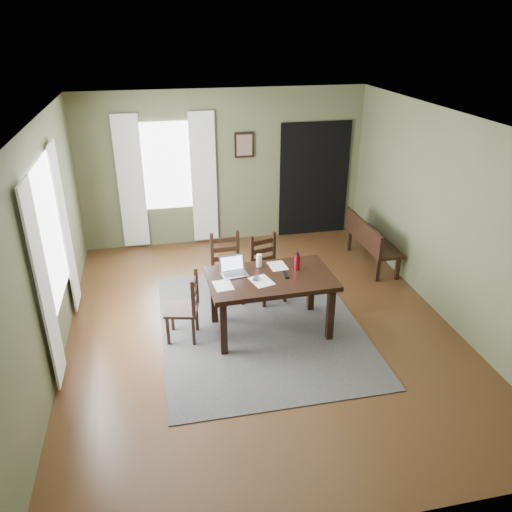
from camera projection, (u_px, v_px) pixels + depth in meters
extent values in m
cube|color=#492C16|center=(261.00, 326.00, 6.68)|extent=(5.00, 6.00, 0.01)
cube|color=#555B3B|center=(225.00, 168.00, 8.75)|extent=(5.00, 0.02, 2.70)
cube|color=#555B3B|center=(353.00, 398.00, 3.45)|extent=(5.00, 0.02, 2.70)
cube|color=#555B3B|center=(45.00, 251.00, 5.64)|extent=(0.02, 6.00, 2.70)
cube|color=#555B3B|center=(446.00, 218.00, 6.56)|extent=(0.02, 6.00, 2.70)
cube|color=white|center=(262.00, 121.00, 5.52)|extent=(5.00, 6.00, 0.02)
cube|color=#424242|center=(261.00, 326.00, 6.68)|extent=(2.60, 3.20, 0.01)
cube|color=black|center=(271.00, 279.00, 6.27)|extent=(1.60, 0.99, 0.06)
cube|color=black|center=(271.00, 283.00, 6.30)|extent=(1.43, 0.82, 0.05)
cube|color=black|center=(223.00, 330.00, 5.99)|extent=(0.09, 0.09, 0.67)
cube|color=black|center=(214.00, 299.00, 6.63)|extent=(0.09, 0.09, 0.67)
cube|color=black|center=(330.00, 315.00, 6.27)|extent=(0.09, 0.09, 0.67)
cube|color=black|center=(311.00, 288.00, 6.92)|extent=(0.09, 0.09, 0.67)
cube|color=black|center=(182.00, 310.00, 6.26)|extent=(0.47, 0.47, 0.04)
cube|color=black|center=(172.00, 317.00, 6.50)|extent=(0.05, 0.05, 0.39)
cube|color=black|center=(197.00, 317.00, 6.50)|extent=(0.05, 0.05, 0.39)
cube|color=black|center=(168.00, 331.00, 6.21)|extent=(0.05, 0.05, 0.39)
cube|color=black|center=(194.00, 331.00, 6.21)|extent=(0.05, 0.05, 0.39)
cube|color=black|center=(197.00, 286.00, 6.30)|extent=(0.05, 0.05, 0.49)
cube|color=black|center=(193.00, 299.00, 6.00)|extent=(0.05, 0.05, 0.49)
cube|color=black|center=(195.00, 301.00, 6.21)|extent=(0.09, 0.29, 0.07)
cube|color=black|center=(195.00, 292.00, 6.15)|extent=(0.09, 0.29, 0.07)
cube|color=black|center=(194.00, 283.00, 6.09)|extent=(0.09, 0.29, 0.07)
cube|color=black|center=(228.00, 273.00, 7.09)|extent=(0.45, 0.45, 0.04)
cube|color=black|center=(218.00, 294.00, 7.00)|extent=(0.04, 0.04, 0.42)
cube|color=black|center=(214.00, 283.00, 7.31)|extent=(0.04, 0.04, 0.42)
cube|color=black|center=(243.00, 291.00, 7.08)|extent=(0.04, 0.04, 0.42)
cube|color=black|center=(238.00, 280.00, 7.38)|extent=(0.04, 0.04, 0.42)
cube|color=black|center=(212.00, 250.00, 7.11)|extent=(0.05, 0.05, 0.54)
cube|color=black|center=(238.00, 248.00, 7.18)|extent=(0.05, 0.05, 0.54)
cube|color=black|center=(225.00, 258.00, 7.21)|extent=(0.32, 0.04, 0.07)
cube|color=black|center=(225.00, 249.00, 7.15)|extent=(0.32, 0.04, 0.07)
cube|color=black|center=(225.00, 240.00, 7.08)|extent=(0.32, 0.04, 0.07)
cube|color=black|center=(269.00, 273.00, 7.13)|extent=(0.51, 0.51, 0.04)
cube|color=black|center=(264.00, 294.00, 7.02)|extent=(0.05, 0.05, 0.41)
cube|color=black|center=(253.00, 284.00, 7.29)|extent=(0.05, 0.05, 0.41)
cube|color=black|center=(285.00, 289.00, 7.16)|extent=(0.05, 0.05, 0.41)
cube|color=black|center=(273.00, 279.00, 7.43)|extent=(0.05, 0.05, 0.41)
cube|color=black|center=(252.00, 253.00, 7.09)|extent=(0.06, 0.06, 0.52)
cube|color=black|center=(274.00, 248.00, 7.24)|extent=(0.06, 0.06, 0.52)
cube|color=black|center=(263.00, 259.00, 7.23)|extent=(0.30, 0.11, 0.07)
cube|color=black|center=(263.00, 251.00, 7.17)|extent=(0.30, 0.11, 0.07)
cube|color=black|center=(263.00, 242.00, 7.11)|extent=(0.30, 0.11, 0.07)
cube|color=black|center=(373.00, 241.00, 8.20)|extent=(0.44, 1.38, 0.06)
cube|color=black|center=(398.00, 268.00, 7.81)|extent=(0.06, 0.06, 0.38)
cube|color=black|center=(378.00, 270.00, 7.75)|extent=(0.06, 0.06, 0.38)
cube|color=black|center=(367.00, 239.00, 8.85)|extent=(0.06, 0.06, 0.38)
cube|color=black|center=(349.00, 240.00, 8.79)|extent=(0.06, 0.06, 0.38)
cube|color=black|center=(363.00, 231.00, 8.08)|extent=(0.05, 1.38, 0.34)
cube|color=#B7B7BC|center=(234.00, 274.00, 6.29)|extent=(0.34, 0.26, 0.02)
cube|color=#B7B7BC|center=(232.00, 263.00, 6.34)|extent=(0.32, 0.09, 0.21)
cube|color=silver|center=(232.00, 263.00, 6.33)|extent=(0.28, 0.07, 0.17)
cube|color=#3F3F42|center=(235.00, 274.00, 6.28)|extent=(0.28, 0.16, 0.00)
cube|color=#3F3F42|center=(256.00, 278.00, 6.17)|extent=(0.09, 0.12, 0.03)
cube|color=black|center=(286.00, 275.00, 6.28)|extent=(0.06, 0.18, 0.02)
cylinder|color=silver|center=(259.00, 261.00, 6.48)|extent=(0.09, 0.09, 0.17)
cylinder|color=#A20C1C|center=(297.00, 262.00, 6.38)|extent=(0.07, 0.07, 0.21)
cylinder|color=black|center=(298.00, 254.00, 6.33)|extent=(0.04, 0.04, 0.03)
cube|color=white|center=(223.00, 285.00, 6.04)|extent=(0.25, 0.30, 0.00)
cube|color=white|center=(278.00, 266.00, 6.52)|extent=(0.24, 0.30, 0.00)
cube|color=white|center=(261.00, 281.00, 6.14)|extent=(0.31, 0.36, 0.00)
cube|color=white|center=(49.00, 236.00, 5.78)|extent=(0.01, 1.30, 1.70)
cube|color=white|center=(167.00, 166.00, 8.50)|extent=(1.00, 0.01, 1.50)
cube|color=silver|center=(44.00, 288.00, 5.17)|extent=(0.03, 0.48, 2.30)
cube|color=silver|center=(65.00, 229.00, 6.62)|extent=(0.03, 0.48, 2.30)
cube|color=silver|center=(131.00, 183.00, 8.46)|extent=(0.44, 0.03, 2.30)
cube|color=silver|center=(204.00, 179.00, 8.69)|extent=(0.44, 0.03, 2.30)
cube|color=black|center=(244.00, 145.00, 8.62)|extent=(0.34, 0.03, 0.44)
cube|color=brown|center=(244.00, 145.00, 8.60)|extent=(0.27, 0.01, 0.36)
cube|color=black|center=(314.00, 180.00, 9.16)|extent=(1.30, 0.03, 2.10)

